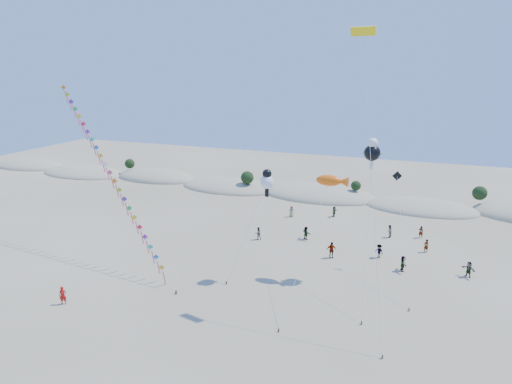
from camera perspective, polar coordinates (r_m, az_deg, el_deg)
The scene contains 10 objects.
ground at distance 33.18m, azimuth -10.15°, elevation -21.73°, with size 160.00×160.00×0.00m, color #84785B.
dune_ridge at distance 71.51m, azimuth 9.12°, elevation -0.50°, with size 145.30×11.49×5.57m.
kite_train at distance 48.36m, azimuth -19.08°, elevation 2.74°, with size 20.53×10.04×18.75m.
fish_kite at distance 41.64m, azimuth 10.12°, elevation 1.46°, with size 3.27×11.86×10.47m.
cartoon_kite_low at distance 40.82m, azimuth 1.46°, elevation 1.55°, with size 3.76×3.84×11.10m.
cartoon_kite_high at distance 42.12m, azimuth 15.25°, elevation 5.27°, with size 2.06×10.27×14.00m.
parafoil_kite at distance 36.12m, azimuth 14.18°, elevation 19.03°, with size 4.94×8.49×23.41m.
dark_kite at distance 44.24m, azimuth 18.64°, elevation -2.00°, with size 2.81×9.59×10.23m.
flyer_foreground at distance 42.69m, azimuth -24.36°, elevation -12.47°, with size 0.62×0.41×1.70m, color #B7130E.
beachgoers at distance 52.17m, azimuth 13.61°, elevation -6.25°, with size 24.56×16.08×1.87m.
Camera 1 is at (14.10, -22.25, 20.17)m, focal length 30.00 mm.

